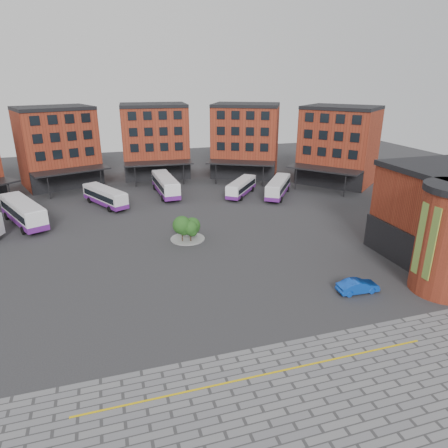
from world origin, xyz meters
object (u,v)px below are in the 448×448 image
object	(u,v)px
tree_island	(188,227)
bus_c	(105,196)
bus_f	(278,187)
blue_car	(358,286)
bus_b	(23,212)
bus_d	(165,185)
bus_e	(241,187)

from	to	relation	value
tree_island	bus_c	bearing A→B (deg)	118.15
bus_f	blue_car	distance (m)	33.33
bus_b	bus_c	distance (m)	12.51
tree_island	bus_d	xyz separation A→B (m)	(0.67, 21.62, 0.07)
bus_b	bus_e	distance (m)	34.48
bus_c	bus_e	distance (m)	22.97
blue_car	bus_d	bearing A→B (deg)	19.48
bus_b	blue_car	distance (m)	45.26
bus_c	blue_car	size ratio (longest dim) A/B	2.53
bus_b	bus_c	xyz separation A→B (m)	(11.17, 5.64, -0.28)
bus_e	bus_f	bearing A→B (deg)	16.83
bus_c	bus_f	world-z (taller)	bus_f
bus_d	blue_car	bearing A→B (deg)	-75.14
tree_island	bus_e	size ratio (longest dim) A/B	0.49
bus_b	tree_island	bearing A→B (deg)	-55.48
bus_c	bus_e	size ratio (longest dim) A/B	1.15
bus_c	bus_d	size ratio (longest dim) A/B	0.87
tree_island	blue_car	distance (m)	21.94
bus_f	bus_b	bearing A→B (deg)	-141.39
tree_island	bus_b	bearing A→B (deg)	149.17
bus_c	blue_car	bearing A→B (deg)	-84.69
bus_c	bus_f	distance (m)	29.06
bus_e	bus_f	xyz separation A→B (m)	(5.95, -2.38, 0.15)
blue_car	tree_island	bearing A→B (deg)	38.29
bus_d	tree_island	bearing A→B (deg)	-94.21
bus_d	bus_b	bearing A→B (deg)	-159.33
bus_e	tree_island	bearing A→B (deg)	-88.71
bus_c	bus_f	bearing A→B (deg)	-33.01
bus_e	blue_car	bearing A→B (deg)	-51.94
bus_d	bus_f	xyz separation A→B (m)	(18.57, -6.61, -0.17)
bus_d	bus_f	distance (m)	19.71
tree_island	bus_c	world-z (taller)	tree_island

